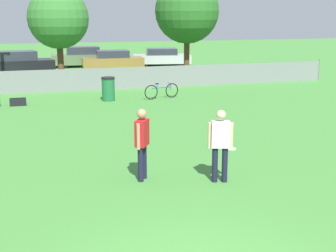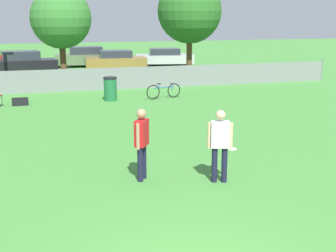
% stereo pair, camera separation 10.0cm
% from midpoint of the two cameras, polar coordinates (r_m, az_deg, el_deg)
% --- Properties ---
extents(fence_backline, '(28.02, 0.07, 1.21)m').
position_cam_midpoint_polar(fence_backline, '(23.49, -11.79, 5.49)').
color(fence_backline, gray).
rests_on(fence_backline, ground_plane).
extents(tree_near_pole, '(3.10, 3.10, 5.06)m').
position_cam_midpoint_polar(tree_near_pole, '(24.94, -13.34, 12.64)').
color(tree_near_pole, brown).
rests_on(tree_near_pole, ground_plane).
extents(tree_far_right, '(3.58, 3.58, 5.66)m').
position_cam_midpoint_polar(tree_far_right, '(26.78, 2.23, 13.80)').
color(tree_far_right, brown).
rests_on(tree_far_right, ground_plane).
extents(player_receiver_white, '(0.54, 0.33, 1.65)m').
position_cam_midpoint_polar(player_receiver_white, '(10.40, 6.13, -1.82)').
color(player_receiver_white, '#191933').
rests_on(player_receiver_white, ground_plane).
extents(player_thrower_red, '(0.40, 0.48, 1.65)m').
position_cam_midpoint_polar(player_thrower_red, '(10.48, -3.46, -1.64)').
color(player_thrower_red, '#191933').
rests_on(player_thrower_red, ground_plane).
extents(frisbee_disc, '(0.26, 0.26, 0.03)m').
position_cam_midpoint_polar(frisbee_disc, '(13.24, 7.52, -2.75)').
color(frisbee_disc, white).
rests_on(frisbee_disc, ground_plane).
extents(bicycle_sideline, '(1.68, 0.53, 0.70)m').
position_cam_midpoint_polar(bicycle_sideline, '(21.05, -0.91, 4.30)').
color(bicycle_sideline, black).
rests_on(bicycle_sideline, ground_plane).
extents(trash_bin, '(0.59, 0.59, 1.04)m').
position_cam_midpoint_polar(trash_bin, '(20.64, -7.43, 4.51)').
color(trash_bin, '#1E6638').
rests_on(trash_bin, ground_plane).
extents(gear_bag_sideline, '(0.66, 0.36, 0.32)m').
position_cam_midpoint_polar(gear_bag_sideline, '(20.42, -17.96, 2.81)').
color(gear_bag_sideline, black).
rests_on(gear_bag_sideline, ground_plane).
extents(parked_car_dark, '(4.49, 2.28, 1.50)m').
position_cam_midpoint_polar(parked_car_dark, '(30.70, -17.93, 7.25)').
color(parked_car_dark, black).
rests_on(parked_car_dark, ground_plane).
extents(parked_car_olive, '(4.46, 1.86, 1.44)m').
position_cam_midpoint_polar(parked_car_olive, '(34.74, -10.41, 8.27)').
color(parked_car_olive, black).
rests_on(parked_car_olive, ground_plane).
extents(parked_car_tan, '(4.19, 1.96, 1.33)m').
position_cam_midpoint_polar(parked_car_tan, '(32.40, -6.85, 7.97)').
color(parked_car_tan, black).
rests_on(parked_car_tan, ground_plane).
extents(parked_car_silver, '(4.47, 2.55, 1.27)m').
position_cam_midpoint_polar(parked_car_silver, '(34.89, -0.87, 8.39)').
color(parked_car_silver, black).
rests_on(parked_car_silver, ground_plane).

